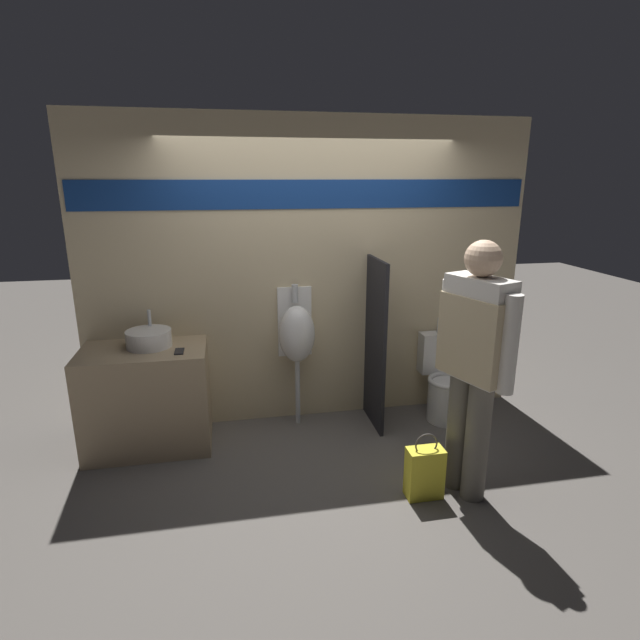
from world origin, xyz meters
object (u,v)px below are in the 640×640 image
Objects in this scene: shopping_bag at (425,472)px; urinal_near_counter at (297,334)px; cell_phone at (179,351)px; toilet at (444,385)px; sink_basin at (149,338)px; person_in_vest at (475,354)px.

urinal_near_counter is at bearing 119.10° from shopping_bag.
toilet is (2.34, 0.15, -0.54)m from cell_phone.
sink_basin is at bearing -174.74° from urinal_near_counter.
cell_phone is (0.25, -0.19, -0.06)m from sink_basin.
sink_basin is 0.39× the size of toilet.
person_in_vest reaches higher than shopping_bag.
shopping_bag is at bearing -119.84° from toilet.
sink_basin is 2.53m from person_in_vest.
person_in_vest reaches higher than urinal_near_counter.
person_in_vest is at bearing -51.20° from urinal_near_counter.
urinal_near_counter is at bearing 18.41° from person_in_vest.
urinal_near_counter is 2.60× the size of shopping_bag.
cell_phone is 0.28× the size of shopping_bag.
cell_phone is 0.15× the size of toilet.
urinal_near_counter is 1.39× the size of toilet.
cell_phone is at bearing 149.91° from shopping_bag.
cell_phone is at bearing -36.70° from sink_basin.
toilet is at bearing -37.36° from person_in_vest.
toilet is at bearing -6.11° from urinal_near_counter.
shopping_bag is (1.94, -1.17, -0.74)m from sink_basin.
toilet is (2.59, -0.03, -0.60)m from sink_basin.
sink_basin is 0.32m from cell_phone.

